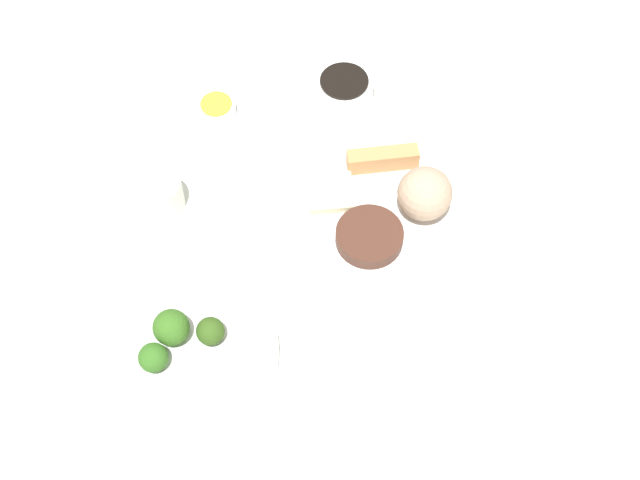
# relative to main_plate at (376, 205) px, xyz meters

# --- Properties ---
(tabletop) EXTENTS (2.20, 2.20, 0.02)m
(tabletop) POSITION_rel_main_plate_xyz_m (-0.06, 0.01, -0.02)
(tabletop) COLOR white
(tabletop) RESTS_ON ground
(main_plate) EXTENTS (0.25, 0.25, 0.02)m
(main_plate) POSITION_rel_main_plate_xyz_m (0.00, 0.00, 0.00)
(main_plate) COLOR white
(main_plate) RESTS_ON tabletop
(rice_scoop) EXTENTS (0.08, 0.08, 0.08)m
(rice_scoop) POSITION_rel_main_plate_xyz_m (0.01, -0.06, 0.05)
(rice_scoop) COLOR tan
(rice_scoop) RESTS_ON main_plate
(spring_roll) EXTENTS (0.07, 0.10, 0.03)m
(spring_roll) POSITION_rel_main_plate_xyz_m (0.06, 0.01, 0.02)
(spring_roll) COLOR tan
(spring_roll) RESTS_ON main_plate
(crab_rangoon_wonton) EXTENTS (0.09, 0.09, 0.01)m
(crab_rangoon_wonton) POSITION_rel_main_plate_xyz_m (-0.01, 0.06, 0.01)
(crab_rangoon_wonton) COLOR beige
(crab_rangoon_wonton) RESTS_ON main_plate
(stir_fry_heap) EXTENTS (0.09, 0.09, 0.02)m
(stir_fry_heap) POSITION_rel_main_plate_xyz_m (-0.06, -0.01, 0.02)
(stir_fry_heap) COLOR #4C2C20
(stir_fry_heap) RESTS_ON main_plate
(broccoli_plate) EXTENTS (0.23, 0.23, 0.01)m
(broccoli_plate) POSITION_rel_main_plate_xyz_m (-0.30, 0.15, -0.00)
(broccoli_plate) COLOR white
(broccoli_plate) RESTS_ON tabletop
(broccoli_floret_0) EXTENTS (0.04, 0.04, 0.04)m
(broccoli_floret_0) POSITION_rel_main_plate_xyz_m (-0.33, 0.18, 0.03)
(broccoli_floret_0) COLOR #356D22
(broccoli_floret_0) RESTS_ON broccoli_plate
(broccoli_floret_1) EXTENTS (0.04, 0.04, 0.04)m
(broccoli_floret_1) POSITION_rel_main_plate_xyz_m (-0.27, 0.13, 0.02)
(broccoli_floret_1) COLOR #35591C
(broccoli_floret_1) RESTS_ON broccoli_plate
(broccoli_floret_2) EXTENTS (0.05, 0.05, 0.05)m
(broccoli_floret_2) POSITION_rel_main_plate_xyz_m (-0.29, 0.18, 0.03)
(broccoli_floret_2) COLOR #396D21
(broccoli_floret_2) RESTS_ON broccoli_plate
(soy_sauce_bowl) EXTENTS (0.09, 0.09, 0.03)m
(soy_sauce_bowl) POSITION_rel_main_plate_xyz_m (0.18, 0.12, 0.01)
(soy_sauce_bowl) COLOR white
(soy_sauce_bowl) RESTS_ON tabletop
(soy_sauce_bowl_liquid) EXTENTS (0.08, 0.08, 0.00)m
(soy_sauce_bowl_liquid) POSITION_rel_main_plate_xyz_m (0.18, 0.12, 0.03)
(soy_sauce_bowl_liquid) COLOR black
(soy_sauce_bowl_liquid) RESTS_ON soy_sauce_bowl
(sauce_ramekin_hot_mustard) EXTENTS (0.06, 0.06, 0.02)m
(sauce_ramekin_hot_mustard) POSITION_rel_main_plate_xyz_m (0.08, 0.29, 0.00)
(sauce_ramekin_hot_mustard) COLOR white
(sauce_ramekin_hot_mustard) RESTS_ON tabletop
(sauce_ramekin_hot_mustard_liquid) EXTENTS (0.05, 0.05, 0.00)m
(sauce_ramekin_hot_mustard_liquid) POSITION_rel_main_plate_xyz_m (0.08, 0.29, 0.02)
(sauce_ramekin_hot_mustard_liquid) COLOR yellow
(sauce_ramekin_hot_mustard_liquid) RESTS_ON sauce_ramekin_hot_mustard
(teacup) EXTENTS (0.07, 0.07, 0.05)m
(teacup) POSITION_rel_main_plate_xyz_m (-0.10, 0.29, 0.02)
(teacup) COLOR white
(teacup) RESTS_ON tabletop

